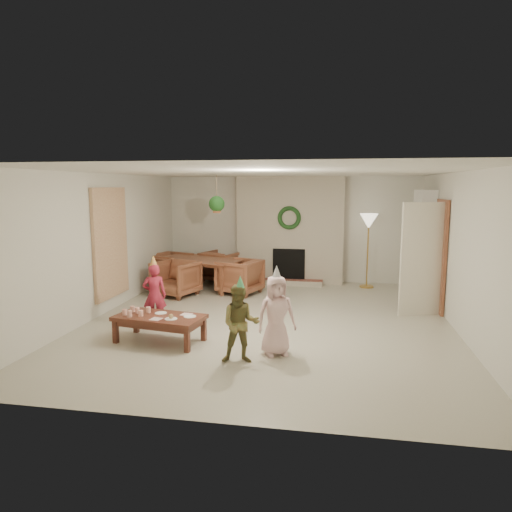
% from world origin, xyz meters
% --- Properties ---
extents(floor, '(7.00, 7.00, 0.00)m').
position_xyz_m(floor, '(0.00, 0.00, 0.00)').
color(floor, '#B7B29E').
rests_on(floor, ground).
extents(ceiling, '(7.00, 7.00, 0.00)m').
position_xyz_m(ceiling, '(0.00, 0.00, 2.50)').
color(ceiling, white).
rests_on(ceiling, wall_back).
extents(wall_back, '(7.00, 0.00, 7.00)m').
position_xyz_m(wall_back, '(0.00, 3.50, 1.25)').
color(wall_back, silver).
rests_on(wall_back, floor).
extents(wall_front, '(7.00, 0.00, 7.00)m').
position_xyz_m(wall_front, '(0.00, -3.50, 1.25)').
color(wall_front, silver).
rests_on(wall_front, floor).
extents(wall_left, '(0.00, 7.00, 7.00)m').
position_xyz_m(wall_left, '(-3.00, 0.00, 1.25)').
color(wall_left, silver).
rests_on(wall_left, floor).
extents(wall_right, '(0.00, 7.00, 7.00)m').
position_xyz_m(wall_right, '(3.00, 0.00, 1.25)').
color(wall_right, silver).
rests_on(wall_right, floor).
extents(fireplace_mass, '(2.50, 0.40, 2.50)m').
position_xyz_m(fireplace_mass, '(0.00, 3.30, 1.25)').
color(fireplace_mass, '#602719').
rests_on(fireplace_mass, floor).
extents(fireplace_hearth, '(1.60, 0.30, 0.12)m').
position_xyz_m(fireplace_hearth, '(0.00, 2.95, 0.06)').
color(fireplace_hearth, maroon).
rests_on(fireplace_hearth, floor).
extents(fireplace_firebox, '(0.75, 0.12, 0.75)m').
position_xyz_m(fireplace_firebox, '(0.00, 3.12, 0.45)').
color(fireplace_firebox, black).
rests_on(fireplace_firebox, floor).
extents(fireplace_wreath, '(0.54, 0.10, 0.54)m').
position_xyz_m(fireplace_wreath, '(0.00, 3.07, 1.55)').
color(fireplace_wreath, '#153A17').
rests_on(fireplace_wreath, fireplace_mass).
extents(floor_lamp_base, '(0.31, 0.31, 0.03)m').
position_xyz_m(floor_lamp_base, '(1.79, 3.00, 0.02)').
color(floor_lamp_base, gold).
rests_on(floor_lamp_base, floor).
extents(floor_lamp_post, '(0.03, 0.03, 1.50)m').
position_xyz_m(floor_lamp_post, '(1.79, 3.00, 0.78)').
color(floor_lamp_post, gold).
rests_on(floor_lamp_post, floor).
extents(floor_lamp_shade, '(0.40, 0.40, 0.33)m').
position_xyz_m(floor_lamp_shade, '(1.79, 3.00, 1.50)').
color(floor_lamp_shade, beige).
rests_on(floor_lamp_shade, floor_lamp_post).
extents(bookshelf_carcass, '(0.30, 1.00, 2.20)m').
position_xyz_m(bookshelf_carcass, '(2.84, 2.30, 1.10)').
color(bookshelf_carcass, white).
rests_on(bookshelf_carcass, floor).
extents(bookshelf_shelf_a, '(0.30, 0.92, 0.03)m').
position_xyz_m(bookshelf_shelf_a, '(2.82, 2.30, 0.45)').
color(bookshelf_shelf_a, white).
rests_on(bookshelf_shelf_a, bookshelf_carcass).
extents(bookshelf_shelf_b, '(0.30, 0.92, 0.03)m').
position_xyz_m(bookshelf_shelf_b, '(2.82, 2.30, 0.85)').
color(bookshelf_shelf_b, white).
rests_on(bookshelf_shelf_b, bookshelf_carcass).
extents(bookshelf_shelf_c, '(0.30, 0.92, 0.03)m').
position_xyz_m(bookshelf_shelf_c, '(2.82, 2.30, 1.25)').
color(bookshelf_shelf_c, white).
rests_on(bookshelf_shelf_c, bookshelf_carcass).
extents(bookshelf_shelf_d, '(0.30, 0.92, 0.03)m').
position_xyz_m(bookshelf_shelf_d, '(2.82, 2.30, 1.65)').
color(bookshelf_shelf_d, white).
rests_on(bookshelf_shelf_d, bookshelf_carcass).
extents(books_row_lower, '(0.20, 0.40, 0.24)m').
position_xyz_m(books_row_lower, '(2.80, 2.15, 0.59)').
color(books_row_lower, '#AC341F').
rests_on(books_row_lower, bookshelf_shelf_a).
extents(books_row_mid, '(0.20, 0.44, 0.24)m').
position_xyz_m(books_row_mid, '(2.80, 2.35, 0.99)').
color(books_row_mid, '#285395').
rests_on(books_row_mid, bookshelf_shelf_b).
extents(books_row_upper, '(0.20, 0.36, 0.22)m').
position_xyz_m(books_row_upper, '(2.80, 2.20, 1.38)').
color(books_row_upper, '#B19925').
rests_on(books_row_upper, bookshelf_shelf_c).
extents(door_frame, '(0.05, 0.86, 2.04)m').
position_xyz_m(door_frame, '(2.96, 1.20, 1.02)').
color(door_frame, brown).
rests_on(door_frame, floor).
extents(door_leaf, '(0.77, 0.32, 2.00)m').
position_xyz_m(door_leaf, '(2.58, 0.82, 1.00)').
color(door_leaf, beige).
rests_on(door_leaf, floor).
extents(curtain_panel, '(0.06, 1.20, 2.00)m').
position_xyz_m(curtain_panel, '(-2.96, 0.20, 1.25)').
color(curtain_panel, beige).
rests_on(curtain_panel, wall_left).
extents(dining_table, '(2.15, 1.64, 0.67)m').
position_xyz_m(dining_table, '(-1.91, 2.24, 0.34)').
color(dining_table, brown).
rests_on(dining_table, floor).
extents(dining_chair_near, '(1.02, 1.03, 0.74)m').
position_xyz_m(dining_chair_near, '(-2.19, 1.45, 0.37)').
color(dining_chair_near, brown).
rests_on(dining_chair_near, floor).
extents(dining_chair_far, '(1.02, 1.03, 0.74)m').
position_xyz_m(dining_chair_far, '(-1.63, 3.03, 0.37)').
color(dining_chair_far, brown).
rests_on(dining_chair_far, floor).
extents(dining_chair_left, '(1.03, 1.02, 0.74)m').
position_xyz_m(dining_chair_left, '(-2.70, 2.52, 0.37)').
color(dining_chair_left, brown).
rests_on(dining_chair_left, floor).
extents(dining_chair_right, '(1.03, 1.02, 0.74)m').
position_xyz_m(dining_chair_right, '(-0.92, 1.89, 0.37)').
color(dining_chair_right, brown).
rests_on(dining_chair_right, floor).
extents(hanging_plant_cord, '(0.01, 0.01, 0.70)m').
position_xyz_m(hanging_plant_cord, '(-1.30, 1.50, 2.15)').
color(hanging_plant_cord, tan).
rests_on(hanging_plant_cord, ceiling).
extents(hanging_plant_pot, '(0.16, 0.16, 0.12)m').
position_xyz_m(hanging_plant_pot, '(-1.30, 1.50, 1.80)').
color(hanging_plant_pot, brown).
rests_on(hanging_plant_pot, hanging_plant_cord).
extents(hanging_plant_foliage, '(0.32, 0.32, 0.32)m').
position_xyz_m(hanging_plant_foliage, '(-1.30, 1.50, 1.92)').
color(hanging_plant_foliage, '#174618').
rests_on(hanging_plant_foliage, hanging_plant_pot).
extents(coffee_table_top, '(1.37, 0.84, 0.06)m').
position_xyz_m(coffee_table_top, '(-1.43, -1.35, 0.37)').
color(coffee_table_top, '#5C2D1E').
rests_on(coffee_table_top, floor).
extents(coffee_table_apron, '(1.26, 0.73, 0.08)m').
position_xyz_m(coffee_table_apron, '(-1.43, -1.35, 0.30)').
color(coffee_table_apron, '#5C2D1E').
rests_on(coffee_table_apron, floor).
extents(coffee_leg_fl, '(0.08, 0.08, 0.34)m').
position_xyz_m(coffee_leg_fl, '(-2.04, -1.51, 0.17)').
color(coffee_leg_fl, '#5C2D1E').
rests_on(coffee_leg_fl, floor).
extents(coffee_leg_fr, '(0.08, 0.08, 0.34)m').
position_xyz_m(coffee_leg_fr, '(-0.89, -1.70, 0.17)').
color(coffee_leg_fr, '#5C2D1E').
rests_on(coffee_leg_fr, floor).
extents(coffee_leg_bl, '(0.08, 0.08, 0.34)m').
position_xyz_m(coffee_leg_bl, '(-1.96, -0.99, 0.17)').
color(coffee_leg_bl, '#5C2D1E').
rests_on(coffee_leg_bl, floor).
extents(coffee_leg_br, '(0.08, 0.08, 0.34)m').
position_xyz_m(coffee_leg_br, '(-0.81, -1.18, 0.17)').
color(coffee_leg_br, '#5C2D1E').
rests_on(coffee_leg_br, floor).
extents(cup_a, '(0.08, 0.08, 0.09)m').
position_xyz_m(cup_a, '(-1.94, -1.41, 0.44)').
color(cup_a, white).
rests_on(cup_a, coffee_table_top).
extents(cup_b, '(0.08, 0.08, 0.09)m').
position_xyz_m(cup_b, '(-1.91, -1.22, 0.44)').
color(cup_b, white).
rests_on(cup_b, coffee_table_top).
extents(cup_c, '(0.08, 0.08, 0.09)m').
position_xyz_m(cup_c, '(-1.83, -1.48, 0.44)').
color(cup_c, white).
rests_on(cup_c, coffee_table_top).
extents(cup_d, '(0.08, 0.08, 0.09)m').
position_xyz_m(cup_d, '(-1.80, -1.29, 0.44)').
color(cup_d, white).
rests_on(cup_d, coffee_table_top).
extents(cup_e, '(0.08, 0.08, 0.09)m').
position_xyz_m(cup_e, '(-1.68, -1.43, 0.44)').
color(cup_e, white).
rests_on(cup_e, coffee_table_top).
extents(cup_f, '(0.08, 0.08, 0.09)m').
position_xyz_m(cup_f, '(-1.65, -1.23, 0.44)').
color(cup_f, white).
rests_on(cup_f, coffee_table_top).
extents(plate_a, '(0.20, 0.20, 0.01)m').
position_xyz_m(plate_a, '(-1.45, -1.22, 0.40)').
color(plate_a, white).
rests_on(plate_a, coffee_table_top).
extents(plate_b, '(0.20, 0.20, 0.01)m').
position_xyz_m(plate_b, '(-1.20, -1.48, 0.40)').
color(plate_b, white).
rests_on(plate_b, coffee_table_top).
extents(plate_c, '(0.20, 0.20, 0.01)m').
position_xyz_m(plate_c, '(-0.97, -1.32, 0.40)').
color(plate_c, white).
rests_on(plate_c, coffee_table_top).
extents(food_scoop, '(0.08, 0.08, 0.07)m').
position_xyz_m(food_scoop, '(-1.20, -1.48, 0.44)').
color(food_scoop, tan).
rests_on(food_scoop, plate_b).
extents(napkin_left, '(0.17, 0.17, 0.01)m').
position_xyz_m(napkin_left, '(-1.40, -1.53, 0.40)').
color(napkin_left, beige).
rests_on(napkin_left, coffee_table_top).
extents(napkin_right, '(0.17, 0.17, 0.01)m').
position_xyz_m(napkin_right, '(-1.05, -1.23, 0.40)').
color(napkin_right, beige).
rests_on(napkin_right, coffee_table_top).
extents(child_red, '(0.44, 0.36, 1.04)m').
position_xyz_m(child_red, '(-1.79, -0.63, 0.52)').
color(child_red, '#A42338').
rests_on(child_red, floor).
extents(party_hat_red, '(0.14, 0.14, 0.20)m').
position_xyz_m(party_hat_red, '(-1.79, -0.63, 1.08)').
color(party_hat_red, '#D4D446').
rests_on(party_hat_red, child_red).
extents(child_plaid, '(0.56, 0.48, 1.03)m').
position_xyz_m(child_plaid, '(-0.09, -1.92, 0.52)').
color(child_plaid, brown).
rests_on(child_plaid, floor).
extents(party_hat_plaid, '(0.14, 0.14, 0.17)m').
position_xyz_m(party_hat_plaid, '(-0.09, -1.92, 1.07)').
color(party_hat_plaid, '#4CB16F').
rests_on(party_hat_plaid, child_plaid).
extents(child_pink, '(0.63, 0.54, 1.09)m').
position_xyz_m(child_pink, '(0.33, -1.55, 0.55)').
color(child_pink, '#F6C4C6').
rests_on(child_pink, floor).
extents(party_hat_pink, '(0.17, 0.17, 0.20)m').
position_xyz_m(party_hat_pink, '(0.33, -1.55, 1.14)').
color(party_hat_pink, silver).
rests_on(party_hat_pink, child_pink).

